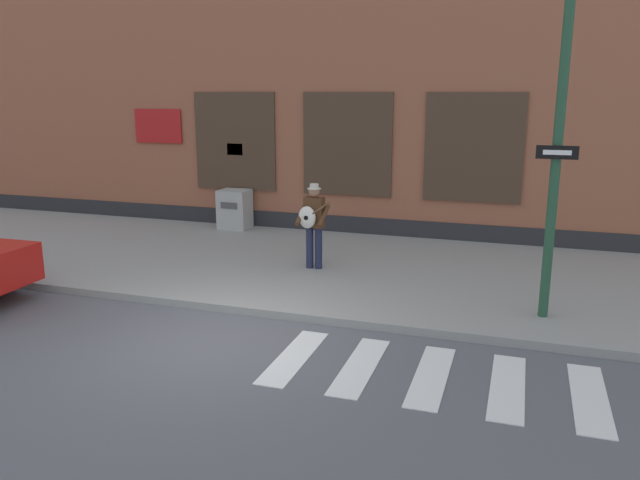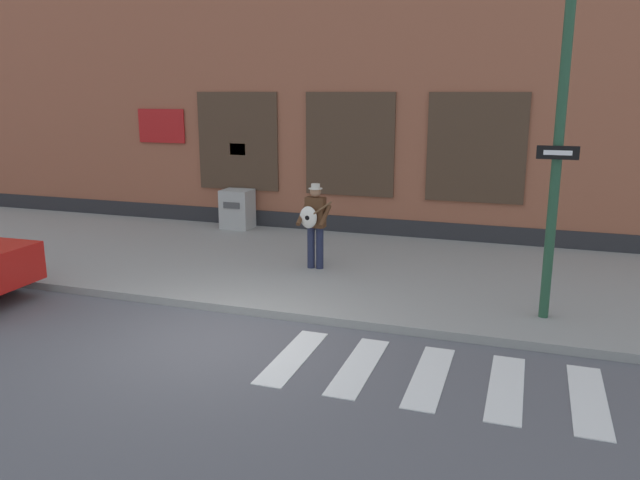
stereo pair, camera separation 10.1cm
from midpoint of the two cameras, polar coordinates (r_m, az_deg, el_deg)
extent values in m
plane|color=#56565B|center=(9.53, -9.19, -9.05)|extent=(160.00, 160.00, 0.00)
cube|color=gray|center=(13.06, -0.80, -2.32)|extent=(28.00, 5.99, 0.14)
cube|color=#99563D|center=(17.37, 4.90, 15.59)|extent=(28.00, 4.00, 8.56)
cube|color=#28282B|center=(15.76, 2.83, 1.19)|extent=(28.00, 0.04, 0.55)
cube|color=#473323|center=(16.53, -7.35, 8.93)|extent=(2.25, 0.06, 2.51)
cube|color=black|center=(16.52, -7.37, 8.93)|extent=(2.13, 0.03, 2.39)
cube|color=#473323|center=(15.45, 2.90, 8.71)|extent=(2.25, 0.06, 2.51)
cube|color=black|center=(15.44, 2.89, 8.71)|extent=(2.13, 0.03, 2.39)
cube|color=#473323|center=(14.91, 14.27, 8.15)|extent=(2.25, 0.06, 2.51)
cube|color=black|center=(14.90, 14.27, 8.14)|extent=(2.13, 0.03, 2.39)
cube|color=red|center=(17.61, -14.14, 10.08)|extent=(1.40, 0.04, 0.90)
cube|color=yellow|center=(16.53, -7.36, 8.23)|extent=(0.44, 0.02, 0.30)
cube|color=silver|center=(8.86, -2.17, -10.62)|extent=(0.42, 1.90, 0.01)
cube|color=silver|center=(8.60, 3.91, -11.44)|extent=(0.42, 1.90, 0.01)
cube|color=silver|center=(8.43, 10.34, -12.17)|extent=(0.42, 1.90, 0.01)
cube|color=silver|center=(8.37, 16.99, -12.76)|extent=(0.42, 1.90, 0.01)
cube|color=silver|center=(8.42, 23.66, -13.19)|extent=(0.42, 1.90, 0.01)
cube|color=silver|center=(12.02, -24.86, -1.69)|extent=(0.07, 0.24, 0.12)
cylinder|color=black|center=(12.96, -26.83, -2.74)|extent=(0.67, 0.25, 0.66)
cylinder|color=#1E233D|center=(12.48, 0.21, -0.74)|extent=(0.15, 0.15, 0.84)
cylinder|color=#1E233D|center=(12.53, -0.59, -0.68)|extent=(0.15, 0.15, 0.84)
cube|color=#4C2D19|center=(12.36, -0.18, 2.56)|extent=(0.39, 0.24, 0.61)
sphere|color=#9E7051|center=(12.28, -0.18, 4.45)|extent=(0.22, 0.22, 0.22)
cylinder|color=beige|center=(12.27, -0.18, 4.73)|extent=(0.28, 0.28, 0.02)
cylinder|color=beige|center=(12.27, -0.18, 4.96)|extent=(0.18, 0.18, 0.09)
cylinder|color=#4C2D19|center=(12.19, 0.70, 2.21)|extent=(0.11, 0.51, 0.39)
cylinder|color=#4C2D19|center=(12.36, -1.38, 2.37)|extent=(0.11, 0.51, 0.39)
ellipsoid|color=silver|center=(12.24, -0.84, 2.09)|extent=(0.37, 0.14, 0.44)
cylinder|color=black|center=(12.18, -0.94, 2.03)|extent=(0.09, 0.01, 0.09)
cylinder|color=brown|center=(12.09, 0.27, 2.82)|extent=(0.47, 0.06, 0.34)
cylinder|color=#234C33|center=(10.02, 21.27, 8.62)|extent=(0.15, 0.15, 5.59)
cube|color=black|center=(9.92, 21.19, 7.46)|extent=(0.60, 0.03, 0.20)
cube|color=white|center=(9.90, 21.19, 7.45)|extent=(0.40, 0.01, 0.07)
cube|color=#ADADA8|center=(16.32, -7.39, 2.83)|extent=(0.76, 0.65, 1.01)
cube|color=#4C4C4C|center=(16.00, -7.92, 3.15)|extent=(0.45, 0.02, 0.16)
camera|label=1|loc=(0.05, -89.71, 0.07)|focal=35.00mm
camera|label=2|loc=(0.05, 90.29, -0.07)|focal=35.00mm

